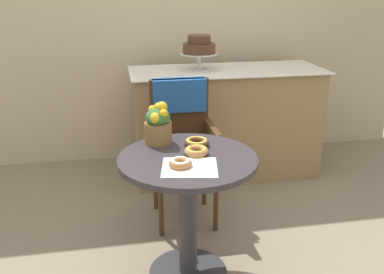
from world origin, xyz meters
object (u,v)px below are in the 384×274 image
donut_front (196,151)px  donut_mid (180,163)px  cafe_table (188,194)px  flower_vase (158,124)px  wicker_chair (181,128)px  donut_side (197,142)px  tiered_cake_stand (199,48)px

donut_front → donut_mid: size_ratio=1.12×
cafe_table → donut_mid: donut_mid is taller
flower_vase → donut_front: bearing=-48.9°
donut_front → flower_vase: (-0.17, 0.20, 0.09)m
wicker_chair → donut_front: 0.68m
wicker_chair → donut_front: wicker_chair is taller
donut_side → flower_vase: flower_vase is taller
donut_side → cafe_table: bearing=-118.2°
donut_mid → donut_side: (0.13, 0.25, 0.00)m
wicker_chair → donut_mid: size_ratio=8.42×
flower_vase → wicker_chair: bearing=66.6°
cafe_table → wicker_chair: wicker_chair is taller
donut_mid → tiered_cake_stand: 1.51m
wicker_chair → flower_vase: flower_vase is taller
donut_side → tiered_cake_stand: bearing=78.1°
donut_front → cafe_table: bearing=-156.4°
donut_front → donut_side: (0.02, 0.11, 0.00)m
cafe_table → donut_front: bearing=23.6°
donut_side → flower_vase: 0.23m
cafe_table → flower_vase: size_ratio=3.06×
flower_vase → tiered_cake_stand: size_ratio=0.78×
donut_side → flower_vase: size_ratio=0.57×
cafe_table → donut_side: 0.28m
donut_side → tiered_cake_stand: 1.24m
cafe_table → donut_side: bearing=61.8°
flower_vase → tiered_cake_stand: (0.44, 1.08, 0.25)m
cafe_table → donut_mid: size_ratio=6.36×
donut_mid → flower_vase: bearing=101.4°
tiered_cake_stand → flower_vase: bearing=-112.4°
wicker_chair → donut_side: bearing=-85.5°
donut_side → tiered_cake_stand: size_ratio=0.45×
cafe_table → tiered_cake_stand: 1.46m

